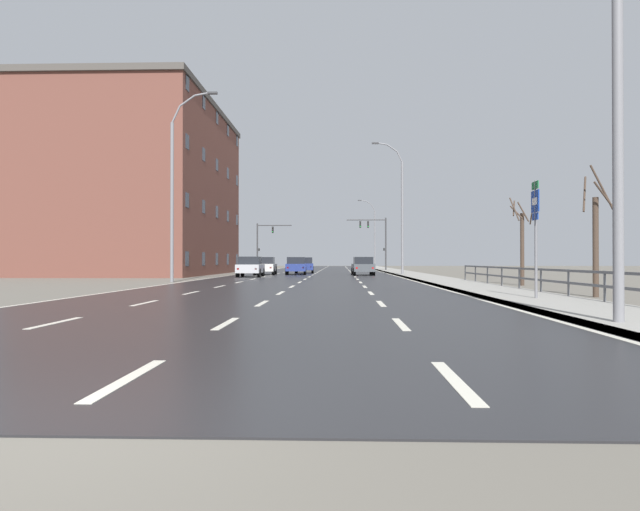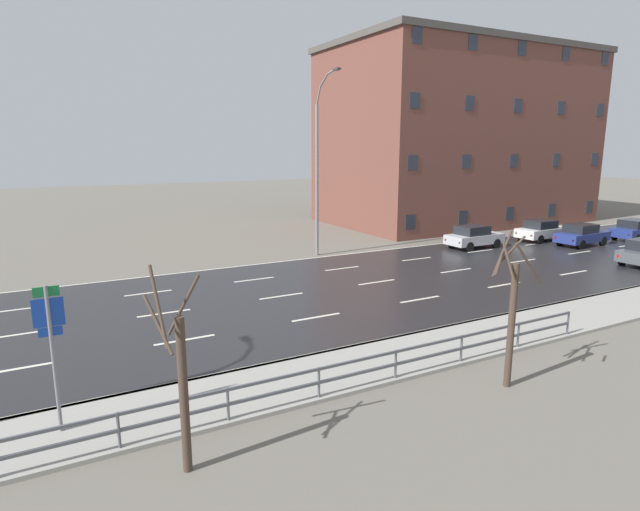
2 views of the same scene
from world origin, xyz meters
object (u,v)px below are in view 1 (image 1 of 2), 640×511
object	(u,v)px
car_distant	(363,266)
car_far_left	(304,265)
car_near_left	(250,267)
brick_building	(144,190)
highway_sign	(536,224)
street_lamp_left_bank	(175,189)
street_lamp_midground	(400,210)
street_lamp_distant	(374,235)
street_lamp_foreground	(610,43)
traffic_signal_right	(376,235)
traffic_signal_left	(263,240)
car_mid_centre	(296,266)
car_near_right	(265,266)

from	to	relation	value
car_distant	car_far_left	bearing A→B (deg)	123.07
car_near_left	brick_building	world-z (taller)	brick_building
highway_sign	street_lamp_left_bank	bearing A→B (deg)	135.48
street_lamp_left_bank	street_lamp_midground	bearing A→B (deg)	45.30
street_lamp_distant	highway_sign	bearing A→B (deg)	-89.19
street_lamp_distant	street_lamp_foreground	bearing A→B (deg)	-89.97
traffic_signal_right	car_near_left	distance (m)	27.91
street_lamp_foreground	street_lamp_midground	bearing A→B (deg)	90.04
street_lamp_foreground	street_lamp_left_bank	world-z (taller)	street_lamp_left_bank
street_lamp_midground	car_near_left	size ratio (longest dim) A/B	2.73
traffic_signal_left	car_mid_centre	bearing A→B (deg)	-74.21
street_lamp_left_bank	car_near_right	world-z (taller)	street_lamp_left_bank
street_lamp_distant	car_near_right	xyz separation A→B (m)	(-11.70, -35.38, -4.25)
street_lamp_midground	street_lamp_left_bank	distance (m)	21.12
car_far_left	car_mid_centre	distance (m)	5.66
street_lamp_distant	highway_sign	xyz separation A→B (m)	(0.97, -68.09, -2.63)
car_far_left	car_mid_centre	bearing A→B (deg)	-96.67
highway_sign	car_far_left	xyz separation A→B (m)	(-9.58, 39.18, -1.62)
car_near_left	brick_building	distance (m)	15.61
traffic_signal_left	brick_building	xyz separation A→B (m)	(-8.68, -18.60, 3.95)
street_lamp_left_bank	car_far_left	size ratio (longest dim) A/B	2.70
car_distant	brick_building	distance (m)	21.55
highway_sign	car_mid_centre	size ratio (longest dim) A/B	0.90
traffic_signal_right	car_near_left	xyz separation A→B (m)	(-11.36, -25.24, -3.57)
street_lamp_left_bank	car_near_left	world-z (taller)	street_lamp_left_bank
car_near_right	car_mid_centre	size ratio (longest dim) A/B	0.99
traffic_signal_left	car_near_left	world-z (taller)	traffic_signal_left
car_near_left	car_near_right	world-z (taller)	same
car_near_right	car_far_left	size ratio (longest dim) A/B	1.00
street_lamp_midground	car_near_left	distance (m)	13.62
traffic_signal_right	traffic_signal_left	size ratio (longest dim) A/B	1.09
car_distant	car_far_left	distance (m)	9.57
traffic_signal_left	highway_sign	bearing A→B (deg)	-73.70
car_distant	car_near_left	xyz separation A→B (m)	(-8.91, -5.12, 0.00)
highway_sign	traffic_signal_left	xyz separation A→B (m)	(-15.54, 53.13, 1.40)
traffic_signal_left	car_near_right	xyz separation A→B (m)	(2.87, -20.42, -3.02)
street_lamp_distant	car_near_left	bearing A→B (deg)	-106.02
street_lamp_midground	highway_sign	distance (m)	30.73
street_lamp_foreground	car_far_left	xyz separation A→B (m)	(-8.64, 46.14, -4.65)
highway_sign	car_near_left	xyz separation A→B (m)	(-12.98, 26.23, -1.62)
traffic_signal_right	car_distant	xyz separation A→B (m)	(-2.46, -20.12, -3.57)
street_lamp_distant	traffic_signal_left	bearing A→B (deg)	-134.25
street_lamp_distant	car_far_left	xyz separation A→B (m)	(-8.61, -28.91, -4.25)
street_lamp_midground	traffic_signal_left	distance (m)	26.93
street_lamp_left_bank	car_near_left	xyz separation A→B (m)	(2.83, 10.68, -4.69)
traffic_signal_left	street_lamp_left_bank	bearing A→B (deg)	-90.42
street_lamp_left_bank	car_mid_centre	bearing A→B (deg)	72.08
street_lamp_distant	car_near_right	size ratio (longest dim) A/B	2.49
car_distant	car_near_right	size ratio (longest dim) A/B	1.00
street_lamp_foreground	street_lamp_distant	distance (m)	75.05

